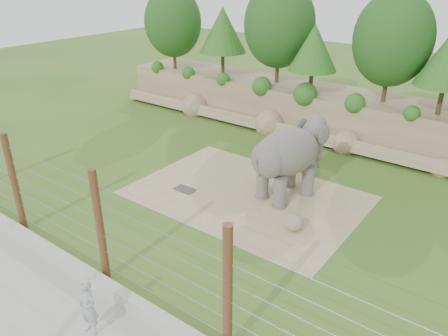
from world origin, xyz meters
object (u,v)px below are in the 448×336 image
Objects in this scene: barrier_fence at (100,227)px; zookeeper at (88,307)px; elephant at (287,162)px; stone_ball at (294,222)px.

barrier_fence reaches higher than zookeeper.
elephant is 5.89× the size of stone_ball.
barrier_fence reaches higher than stone_ball.
elephant is 8.70m from barrier_fence.
stone_ball is 0.38× the size of zookeeper.
barrier_fence reaches higher than elephant.
zookeeper is (-0.37, -10.29, -0.74)m from elephant.
barrier_fence is 11.03× the size of zookeeper.
stone_ball is 8.34m from zookeeper.
elephant is 0.20× the size of barrier_fence.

